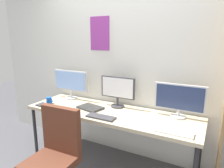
{
  "coord_description": "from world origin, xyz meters",
  "views": [
    {
      "loc": [
        1.16,
        -1.54,
        1.66
      ],
      "look_at": [
        0.0,
        0.65,
        1.09
      ],
      "focal_mm": 32.52,
      "sensor_mm": 36.0,
      "label": 1
    }
  ],
  "objects_px": {
    "monitor_left": "(71,82)",
    "coffee_mug": "(49,100)",
    "computer_mouse": "(59,109)",
    "desk": "(110,115)",
    "office_chair": "(55,167)",
    "keyboard_center": "(101,117)",
    "monitor_center": "(118,90)",
    "monitor_right": "(179,99)",
    "keyboard_right": "(174,132)",
    "laptop_closed": "(90,108)",
    "keyboard_left": "(48,106)"
  },
  "relations": [
    {
      "from": "keyboard_center",
      "to": "computer_mouse",
      "type": "xyz_separation_m",
      "value": [
        -0.61,
        -0.03,
        0.01
      ]
    },
    {
      "from": "keyboard_center",
      "to": "computer_mouse",
      "type": "bearing_deg",
      "value": -177.65
    },
    {
      "from": "monitor_left",
      "to": "coffee_mug",
      "type": "xyz_separation_m",
      "value": [
        -0.13,
        -0.33,
        -0.21
      ]
    },
    {
      "from": "computer_mouse",
      "to": "desk",
      "type": "bearing_deg",
      "value": 22.61
    },
    {
      "from": "office_chair",
      "to": "laptop_closed",
      "type": "relative_size",
      "value": 3.09
    },
    {
      "from": "computer_mouse",
      "to": "keyboard_center",
      "type": "bearing_deg",
      "value": 2.35
    },
    {
      "from": "desk",
      "to": "monitor_right",
      "type": "distance_m",
      "value": 0.87
    },
    {
      "from": "desk",
      "to": "monitor_left",
      "type": "xyz_separation_m",
      "value": [
        -0.8,
        0.21,
        0.31
      ]
    },
    {
      "from": "monitor_left",
      "to": "laptop_closed",
      "type": "xyz_separation_m",
      "value": [
        0.51,
        -0.23,
        -0.24
      ]
    },
    {
      "from": "monitor_center",
      "to": "coffee_mug",
      "type": "height_order",
      "value": "monitor_center"
    },
    {
      "from": "monitor_center",
      "to": "monitor_right",
      "type": "relative_size",
      "value": 0.84
    },
    {
      "from": "laptop_closed",
      "to": "coffee_mug",
      "type": "bearing_deg",
      "value": -158.86
    },
    {
      "from": "keyboard_right",
      "to": "computer_mouse",
      "type": "xyz_separation_m",
      "value": [
        -1.45,
        -0.03,
        0.01
      ]
    },
    {
      "from": "keyboard_left",
      "to": "desk",
      "type": "bearing_deg",
      "value": 15.31
    },
    {
      "from": "monitor_left",
      "to": "keyboard_left",
      "type": "height_order",
      "value": "monitor_left"
    },
    {
      "from": "monitor_left",
      "to": "keyboard_right",
      "type": "distance_m",
      "value": 1.71
    },
    {
      "from": "desk",
      "to": "computer_mouse",
      "type": "distance_m",
      "value": 0.67
    },
    {
      "from": "keyboard_left",
      "to": "monitor_left",
      "type": "bearing_deg",
      "value": 84.36
    },
    {
      "from": "monitor_left",
      "to": "keyboard_center",
      "type": "distance_m",
      "value": 0.94
    },
    {
      "from": "monitor_left",
      "to": "keyboard_left",
      "type": "xyz_separation_m",
      "value": [
        -0.04,
        -0.44,
        -0.25
      ]
    },
    {
      "from": "office_chair",
      "to": "monitor_left",
      "type": "xyz_separation_m",
      "value": [
        -0.61,
        1.04,
        0.59
      ]
    },
    {
      "from": "monitor_right",
      "to": "keyboard_right",
      "type": "height_order",
      "value": "monitor_right"
    },
    {
      "from": "keyboard_right",
      "to": "coffee_mug",
      "type": "height_order",
      "value": "coffee_mug"
    },
    {
      "from": "monitor_left",
      "to": "keyboard_center",
      "type": "bearing_deg",
      "value": -29.05
    },
    {
      "from": "laptop_closed",
      "to": "monitor_right",
      "type": "bearing_deg",
      "value": 25.01
    },
    {
      "from": "keyboard_center",
      "to": "keyboard_left",
      "type": "bearing_deg",
      "value": 180.0
    },
    {
      "from": "desk",
      "to": "laptop_closed",
      "type": "height_order",
      "value": "laptop_closed"
    },
    {
      "from": "office_chair",
      "to": "monitor_right",
      "type": "xyz_separation_m",
      "value": [
        0.98,
        1.04,
        0.56
      ]
    },
    {
      "from": "keyboard_center",
      "to": "monitor_center",
      "type": "bearing_deg",
      "value": 90.0
    },
    {
      "from": "monitor_left",
      "to": "computer_mouse",
      "type": "distance_m",
      "value": 0.56
    },
    {
      "from": "desk",
      "to": "office_chair",
      "type": "height_order",
      "value": "office_chair"
    },
    {
      "from": "monitor_center",
      "to": "keyboard_right",
      "type": "bearing_deg",
      "value": -27.77
    },
    {
      "from": "desk",
      "to": "coffee_mug",
      "type": "height_order",
      "value": "coffee_mug"
    },
    {
      "from": "monitor_center",
      "to": "coffee_mug",
      "type": "bearing_deg",
      "value": -160.52
    },
    {
      "from": "keyboard_left",
      "to": "coffee_mug",
      "type": "bearing_deg",
      "value": 127.28
    },
    {
      "from": "monitor_right",
      "to": "computer_mouse",
      "type": "relative_size",
      "value": 6.04
    },
    {
      "from": "desk",
      "to": "keyboard_right",
      "type": "bearing_deg",
      "value": -15.31
    },
    {
      "from": "monitor_right",
      "to": "computer_mouse",
      "type": "height_order",
      "value": "monitor_right"
    },
    {
      "from": "keyboard_left",
      "to": "coffee_mug",
      "type": "distance_m",
      "value": 0.15
    },
    {
      "from": "monitor_right",
      "to": "laptop_closed",
      "type": "xyz_separation_m",
      "value": [
        -1.08,
        -0.23,
        -0.21
      ]
    },
    {
      "from": "desk",
      "to": "monitor_center",
      "type": "relative_size",
      "value": 4.61
    },
    {
      "from": "desk",
      "to": "monitor_right",
      "type": "height_order",
      "value": "monitor_right"
    },
    {
      "from": "monitor_right",
      "to": "keyboard_right",
      "type": "distance_m",
      "value": 0.49
    },
    {
      "from": "computer_mouse",
      "to": "coffee_mug",
      "type": "xyz_separation_m",
      "value": [
        -0.31,
        0.14,
        0.03
      ]
    },
    {
      "from": "keyboard_left",
      "to": "coffee_mug",
      "type": "height_order",
      "value": "coffee_mug"
    },
    {
      "from": "keyboard_left",
      "to": "keyboard_center",
      "type": "relative_size",
      "value": 0.99
    },
    {
      "from": "keyboard_left",
      "to": "laptop_closed",
      "type": "height_order",
      "value": "laptop_closed"
    },
    {
      "from": "office_chair",
      "to": "coffee_mug",
      "type": "height_order",
      "value": "office_chair"
    },
    {
      "from": "office_chair",
      "to": "monitor_left",
      "type": "bearing_deg",
      "value": 120.49
    },
    {
      "from": "computer_mouse",
      "to": "monitor_left",
      "type": "bearing_deg",
      "value": 111.47
    }
  ]
}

